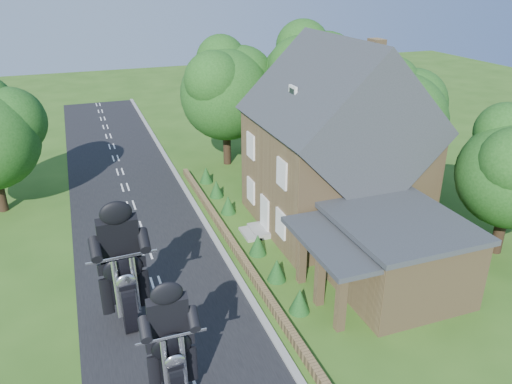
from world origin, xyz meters
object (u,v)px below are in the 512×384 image
object	(u,v)px
motorcycle_lead	(173,380)
motorcycle_follow	(127,305)
annex	(393,253)
house	(335,149)
garden_wall	(233,244)

from	to	relation	value
motorcycle_lead	motorcycle_follow	distance (m)	4.61
annex	house	bearing A→B (deg)	84.76
motorcycle_lead	motorcycle_follow	world-z (taller)	motorcycle_follow
garden_wall	motorcycle_lead	bearing A→B (deg)	-119.22
garden_wall	house	world-z (taller)	house
motorcycle_follow	annex	bearing A→B (deg)	169.63
motorcycle_lead	motorcycle_follow	xyz separation A→B (m)	(-0.96, 4.51, 0.13)
garden_wall	motorcycle_lead	world-z (taller)	motorcycle_lead
motorcycle_lead	motorcycle_follow	bearing A→B (deg)	-77.56
house	annex	xyz separation A→B (m)	(-0.62, -6.80, -2.58)
garden_wall	motorcycle_follow	size ratio (longest dim) A/B	12.43
house	garden_wall	bearing A→B (deg)	-170.83
annex	motorcycle_lead	bearing A→B (deg)	-164.45
house	motorcycle_lead	world-z (taller)	house
house	annex	bearing A→B (deg)	-95.24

